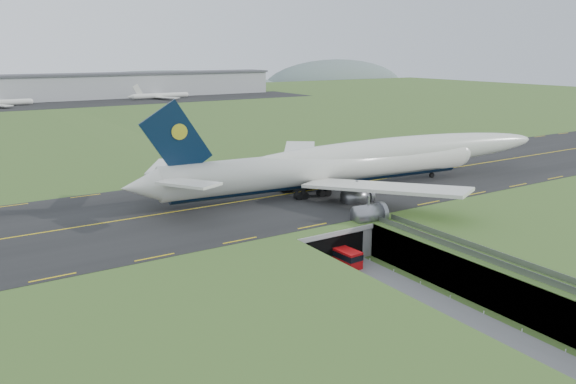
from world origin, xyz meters
TOP-DOWN VIEW (x-y plane):
  - ground at (0.00, 0.00)m, footprint 900.00×900.00m
  - airfield_deck at (0.00, 0.00)m, footprint 800.00×800.00m
  - trench_road at (0.00, -7.50)m, footprint 12.00×75.00m
  - taxiway at (0.00, 33.00)m, footprint 800.00×44.00m
  - tunnel_portal at (0.00, 16.71)m, footprint 17.00×22.30m
  - guideway at (11.00, -19.11)m, footprint 3.00×53.00m
  - jumbo_jet at (22.19, 29.87)m, footprint 103.95×64.89m
  - shuttle_tram at (0.80, 7.07)m, footprint 3.21×7.53m
  - cargo_terminal at (-0.21, 299.41)m, footprint 320.00×67.00m
  - distant_hills at (64.38, 430.00)m, footprint 700.00×91.00m

SIDE VIEW (x-z plane):
  - distant_hills at x=64.38m, z-range -34.00..26.00m
  - ground at x=0.00m, z-range 0.00..0.00m
  - trench_road at x=0.00m, z-range 0.00..0.20m
  - shuttle_tram at x=0.80m, z-range 0.15..3.17m
  - airfield_deck at x=0.00m, z-range 0.00..6.00m
  - tunnel_portal at x=0.00m, z-range 0.33..6.33m
  - guideway at x=11.00m, z-range 1.80..8.85m
  - taxiway at x=0.00m, z-range 6.00..6.18m
  - jumbo_jet at x=22.19m, z-range 1.04..22.60m
  - cargo_terminal at x=-0.21m, z-range 6.16..21.76m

